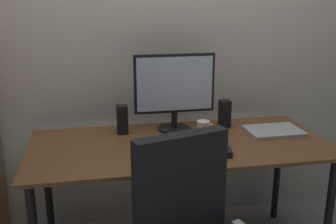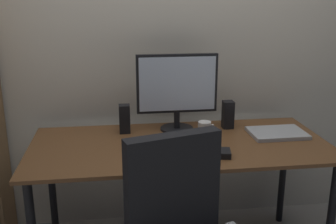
# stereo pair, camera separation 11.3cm
# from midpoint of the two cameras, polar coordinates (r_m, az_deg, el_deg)

# --- Properties ---
(back_wall) EXTENTS (6.40, 0.10, 2.60)m
(back_wall) POSITION_cam_midpoint_polar(r_m,az_deg,el_deg) (2.63, -2.11, 11.32)
(back_wall) COLOR beige
(back_wall) RESTS_ON ground
(desk) EXTENTS (1.65, 0.74, 0.74)m
(desk) POSITION_cam_midpoint_polar(r_m,az_deg,el_deg) (2.26, 0.19, -6.28)
(desk) COLOR brown
(desk) RESTS_ON ground
(monitor) EXTENTS (0.48, 0.20, 0.46)m
(monitor) POSITION_cam_midpoint_polar(r_m,az_deg,el_deg) (2.38, -0.44, 3.45)
(monitor) COLOR black
(monitor) RESTS_ON desk
(keyboard) EXTENTS (0.29, 0.12, 0.02)m
(keyboard) POSITION_cam_midpoint_polar(r_m,az_deg,el_deg) (2.02, 0.84, -6.53)
(keyboard) COLOR black
(keyboard) RESTS_ON desk
(mouse) EXTENTS (0.07, 0.10, 0.03)m
(mouse) POSITION_cam_midpoint_polar(r_m,az_deg,el_deg) (2.08, 6.71, -5.69)
(mouse) COLOR black
(mouse) RESTS_ON desk
(coffee_mug) EXTENTS (0.09, 0.07, 0.11)m
(coffee_mug) POSITION_cam_midpoint_polar(r_m,az_deg,el_deg) (2.28, 3.64, -2.60)
(coffee_mug) COLOR white
(coffee_mug) RESTS_ON desk
(laptop) EXTENTS (0.32, 0.23, 0.02)m
(laptop) POSITION_cam_midpoint_polar(r_m,az_deg,el_deg) (2.46, 13.55, -2.66)
(laptop) COLOR #B7BABC
(laptop) RESTS_ON desk
(speaker_left) EXTENTS (0.06, 0.07, 0.17)m
(speaker_left) POSITION_cam_midpoint_polar(r_m,az_deg,el_deg) (2.38, -7.89, -1.08)
(speaker_left) COLOR black
(speaker_left) RESTS_ON desk
(speaker_right) EXTENTS (0.06, 0.07, 0.17)m
(speaker_right) POSITION_cam_midpoint_polar(r_m,az_deg,el_deg) (2.49, 6.77, -0.25)
(speaker_right) COLOR black
(speaker_right) RESTS_ON desk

